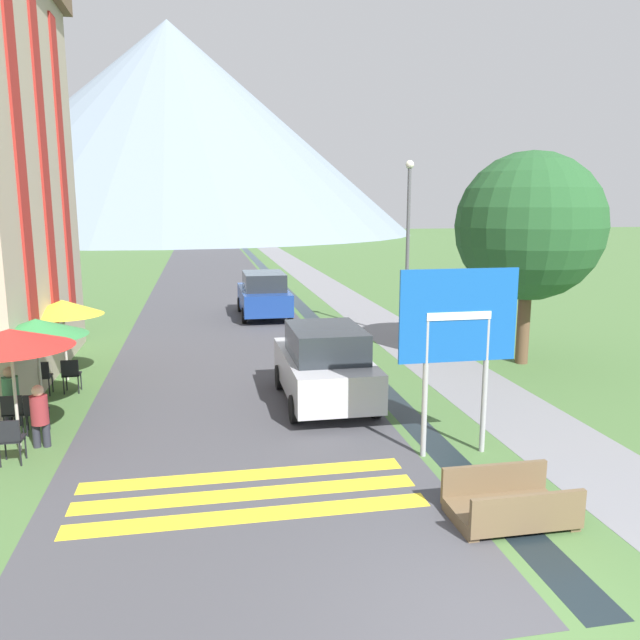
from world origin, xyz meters
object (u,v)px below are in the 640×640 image
cafe_chair_far_right (71,373)px  cafe_umbrella_middle_green (36,328)px  cafe_umbrella_front_red (10,339)px  tree_by_path (529,227)px  cafe_umbrella_rear_yellow (63,308)px  person_seated_near (40,413)px  cafe_chair_far_left (42,375)px  cafe_chair_near_left (14,411)px  streetlamp (408,236)px  cafe_chair_nearest (10,437)px  road_sign (458,331)px  parked_car_near (325,365)px  footbridge (510,506)px  person_seated_far (11,394)px  parked_car_far (264,294)px  cafe_chair_near_right (36,410)px

cafe_chair_far_right → cafe_umbrella_middle_green: (-0.33, -1.47, 1.42)m
cafe_umbrella_front_red → tree_by_path: tree_by_path is taller
cafe_umbrella_middle_green → tree_by_path: tree_by_path is taller
cafe_umbrella_rear_yellow → tree_by_path: bearing=-2.7°
cafe_umbrella_middle_green → person_seated_near: bearing=-77.6°
cafe_chair_far_left → cafe_umbrella_middle_green: (0.32, -1.40, 1.42)m
cafe_chair_near_left → streetlamp: size_ratio=0.14×
cafe_chair_far_left → streetlamp: streetlamp is taller
cafe_chair_nearest → person_seated_near: size_ratio=0.69×
cafe_umbrella_middle_green → cafe_chair_near_left: bearing=-99.7°
tree_by_path → cafe_chair_near_left: bearing=-165.2°
road_sign → parked_car_near: road_sign is taller
cafe_chair_nearest → cafe_umbrella_middle_green: 3.13m
footbridge → cafe_chair_far_left: 11.20m
road_sign → streetlamp: 10.26m
person_seated_near → person_seated_far: (-0.86, 1.33, 0.02)m
parked_car_far → cafe_umbrella_middle_green: bearing=-118.7°
cafe_chair_near_left → footbridge: bearing=-8.5°
cafe_chair_near_right → cafe_umbrella_rear_yellow: size_ratio=0.40×
person_seated_near → tree_by_path: size_ratio=0.20×
road_sign → cafe_chair_nearest: 8.14m
cafe_chair_far_left → road_sign: bearing=-19.8°
cafe_chair_far_right → cafe_chair_nearest: bearing=-104.6°
parked_car_far → cafe_umbrella_front_red: 14.39m
road_sign → cafe_chair_near_left: road_sign is taller
cafe_chair_near_right → streetlamp: streetlamp is taller
cafe_umbrella_rear_yellow → streetlamp: 11.04m
road_sign → cafe_umbrella_middle_green: road_sign is taller
cafe_chair_near_left → person_seated_far: size_ratio=0.67×
cafe_chair_far_right → cafe_umbrella_rear_yellow: 1.90m
cafe_umbrella_middle_green → person_seated_far: bearing=-121.3°
cafe_umbrella_middle_green → cafe_chair_nearest: bearing=-87.5°
parked_car_far → tree_by_path: tree_by_path is taller
parked_car_near → person_seated_far: bearing=-177.6°
cafe_chair_near_right → streetlamp: 12.95m
road_sign → cafe_umbrella_rear_yellow: bearing=140.9°
cafe_umbrella_middle_green → parked_car_far: bearing=61.3°
road_sign → cafe_chair_near_right: size_ratio=4.05×
parked_car_near → cafe_chair_far_right: parked_car_near is taller
road_sign → parked_car_far: 14.92m
cafe_umbrella_front_red → streetlamp: size_ratio=0.39×
cafe_chair_nearest → person_seated_far: size_ratio=0.67×
footbridge → cafe_umbrella_rear_yellow: 12.02m
cafe_chair_near_left → cafe_umbrella_rear_yellow: bearing=110.0°
parked_car_far → cafe_chair_near_right: (-5.78, -12.23, -0.40)m
cafe_chair_far_left → cafe_umbrella_rear_yellow: (0.32, 1.30, 1.41)m
cafe_chair_far_right → cafe_umbrella_middle_green: 2.07m
cafe_chair_near_right → cafe_chair_far_left: 2.76m
parked_car_near → tree_by_path: 7.43m
parked_car_near → person_seated_far: parked_car_near is taller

